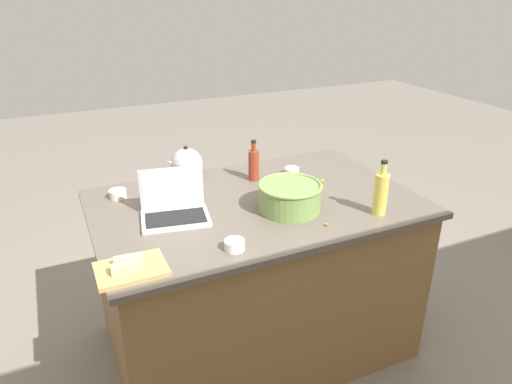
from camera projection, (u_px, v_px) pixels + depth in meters
ground_plane at (256, 340)px, 2.73m from camera, size 12.00×12.00×0.00m
island_counter at (256, 275)px, 2.54m from camera, size 1.61×1.04×0.90m
laptop at (174, 208)px, 2.18m from camera, size 0.34×0.28×0.22m
mixing_bowl_large at (290, 196)px, 2.24m from camera, size 0.31×0.31×0.14m
bottle_soy at (254, 164)px, 2.58m from camera, size 0.06×0.06×0.23m
bottle_oil at (381, 193)px, 2.19m from camera, size 0.07×0.07×0.27m
kettle at (187, 164)px, 2.61m from camera, size 0.21×0.18×0.20m
cutting_board at (131, 269)px, 1.78m from camera, size 0.26×0.19×0.02m
butter_stick_left at (129, 260)px, 1.79m from camera, size 0.11×0.05×0.04m
butter_stick_right at (126, 267)px, 1.74m from camera, size 0.11×0.04×0.04m
ramekin_small at (118, 194)px, 2.38m from camera, size 0.09×0.09×0.04m
ramekin_medium at (292, 171)px, 2.68m from camera, size 0.08×0.08×0.04m
ramekin_wide at (234, 245)px, 1.92m from camera, size 0.08×0.08×0.04m
candy_0 at (264, 184)px, 2.54m from camera, size 0.01×0.01×0.01m
candy_1 at (199, 200)px, 2.35m from camera, size 0.02×0.02×0.02m
candy_2 at (327, 225)px, 2.11m from camera, size 0.01×0.01×0.01m
candy_3 at (149, 183)px, 2.54m from camera, size 0.02×0.02×0.02m
candy_4 at (306, 180)px, 2.58m from camera, size 0.02×0.02×0.02m
candy_5 at (237, 240)px, 1.99m from camera, size 0.02×0.02×0.02m
candy_6 at (188, 207)px, 2.28m from camera, size 0.02×0.02×0.02m
candy_7 at (322, 181)px, 2.57m from camera, size 0.02×0.02×0.02m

